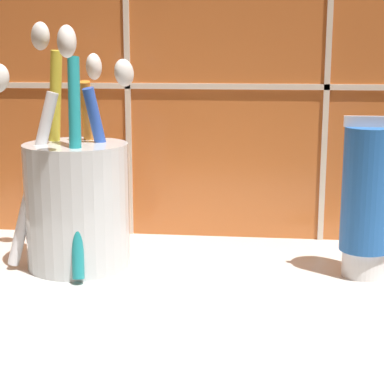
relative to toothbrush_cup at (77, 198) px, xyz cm
name	(u,v)px	position (x,y,z in cm)	size (l,w,h in cm)	color
sink_counter	(311,310)	(18.10, -4.99, -6.52)	(70.21, 29.50, 2.00)	silver
tile_wall_backsplash	(308,28)	(18.11, 10.00, 13.22)	(80.21, 1.72, 41.47)	#C6662D
toothbrush_cup	(77,198)	(0.00, 0.00, 0.00)	(10.92, 11.73, 19.14)	silver
toothpaste_tube	(367,199)	(22.31, -0.07, 0.47)	(3.97, 3.78, 12.20)	white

